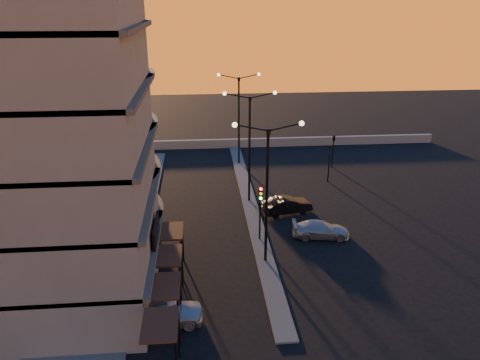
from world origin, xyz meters
name	(u,v)px	position (x,y,z in m)	size (l,w,h in m)	color
ground	(265,262)	(0.00, 0.00, 0.00)	(120.00, 120.00, 0.00)	black
sidewalk_west	(114,239)	(-10.50, 4.00, 0.06)	(5.00, 40.00, 0.12)	#4B4C49
median	(249,201)	(0.00, 10.00, 0.06)	(1.20, 36.00, 0.12)	#4B4C49
parapet	(251,143)	(2.00, 26.00, 0.50)	(44.00, 0.50, 1.00)	gray
building	(16,84)	(-14.00, 0.03, 11.91)	(14.35, 17.08, 25.00)	slate
streetlamp_near	(267,183)	(0.00, 0.00, 5.59)	(4.32, 0.32, 9.51)	black
streetlamp_mid	(250,139)	(0.00, 10.00, 5.59)	(4.32, 0.32, 9.51)	black
streetlamp_far	(239,112)	(0.00, 20.00, 5.59)	(4.32, 0.32, 9.51)	black
traffic_light_main	(260,204)	(0.00, 2.87, 2.89)	(0.28, 0.44, 4.25)	black
signal_east_a	(329,163)	(8.00, 14.00, 1.93)	(0.13, 0.16, 3.60)	black
signal_east_b	(334,139)	(9.50, 18.00, 3.10)	(0.42, 1.99, 3.60)	black
car_hatchback	(162,312)	(-6.38, -5.80, 0.75)	(1.77, 4.39, 1.50)	#AEB0B6
car_sedan	(287,205)	(2.83, 7.46, 0.67)	(1.42, 4.08, 1.34)	black
car_wagon	(321,230)	(4.50, 3.08, 0.60)	(1.68, 4.13, 1.20)	#A0A4A7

